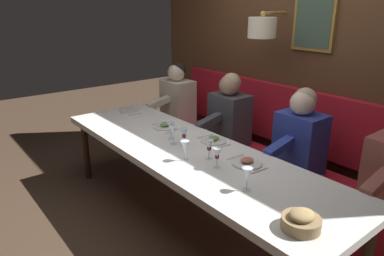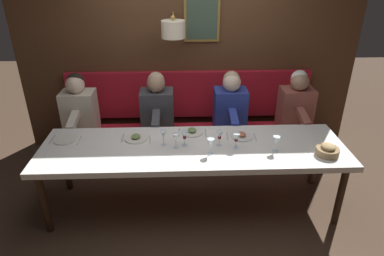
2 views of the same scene
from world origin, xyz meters
name	(u,v)px [view 2 (image 2 of 2)]	position (x,y,z in m)	size (l,w,h in m)	color
ground_plane	(193,204)	(0.00, 0.00, 0.00)	(12.00, 12.00, 0.00)	#4C3828
dining_table	(193,151)	(0.00, 0.00, 0.68)	(0.90, 3.09, 0.74)	white
banquette_bench	(190,147)	(0.89, 0.00, 0.23)	(0.52, 3.29, 0.45)	red
back_wall_panel	(188,50)	(1.46, 0.00, 1.36)	(0.59, 4.49, 2.90)	#51331E
diner_nearest	(296,104)	(0.88, -1.33, 0.82)	(0.60, 0.40, 0.79)	#934C42
diner_near	(230,105)	(0.88, -0.50, 0.82)	(0.60, 0.40, 0.79)	#283893
diner_middle	(157,106)	(0.88, 0.41, 0.82)	(0.60, 0.40, 0.79)	#3D3D42
diner_far	(79,107)	(0.88, 1.36, 0.82)	(0.60, 0.40, 0.79)	beige
place_setting_0	(66,140)	(0.18, 1.33, 0.75)	(0.24, 0.32, 0.01)	silver
place_setting_1	(241,136)	(0.17, -0.52, 0.75)	(0.24, 0.31, 0.05)	silver
place_setting_2	(192,132)	(0.29, 0.00, 0.75)	(0.24, 0.31, 0.05)	silver
place_setting_3	(136,138)	(0.17, 0.59, 0.75)	(0.24, 0.32, 0.05)	silver
wine_glass_0	(176,137)	(-0.03, 0.17, 0.86)	(0.07, 0.07, 0.16)	silver
wine_glass_1	(220,135)	(0.01, -0.27, 0.86)	(0.07, 0.07, 0.16)	silver
wine_glass_2	(276,141)	(-0.13, -0.81, 0.86)	(0.07, 0.07, 0.16)	silver
wine_glass_3	(185,135)	(0.02, 0.08, 0.86)	(0.07, 0.07, 0.16)	silver
wine_glass_4	(211,143)	(-0.16, -0.16, 0.86)	(0.07, 0.07, 0.16)	silver
wine_glass_5	(163,135)	(0.03, 0.30, 0.86)	(0.07, 0.07, 0.16)	silver
wine_glass_6	(236,138)	(-0.06, -0.43, 0.86)	(0.07, 0.07, 0.16)	silver
bread_bowl	(328,150)	(-0.22, -1.29, 0.79)	(0.22, 0.22, 0.12)	#9E7F56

